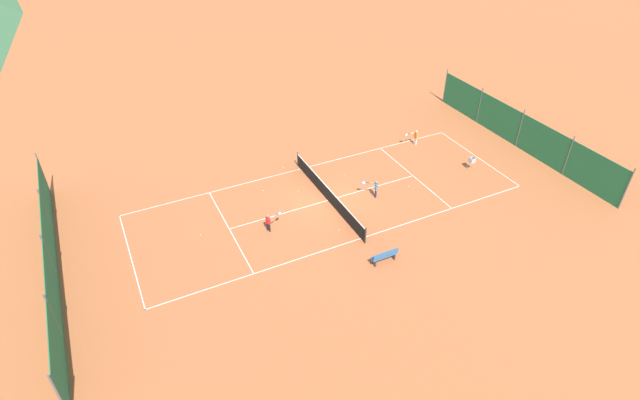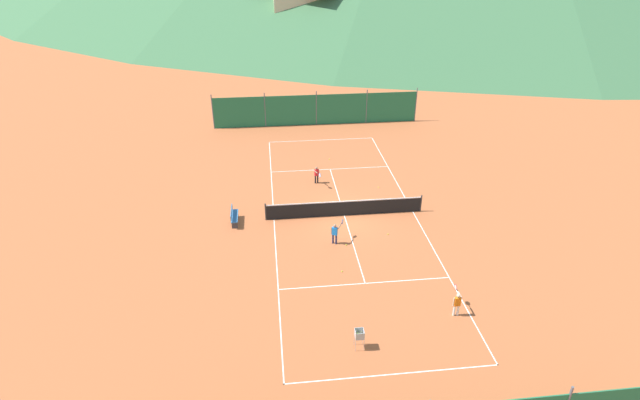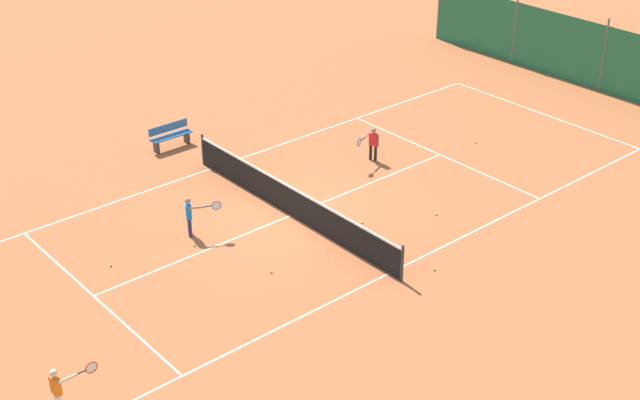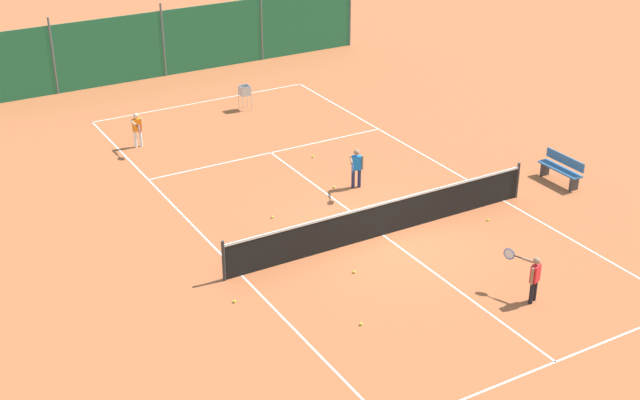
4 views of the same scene
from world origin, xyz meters
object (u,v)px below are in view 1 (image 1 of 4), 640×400
(tennis_net, at_px, (328,194))
(tennis_ball_service_box, at_px, (283,167))
(tennis_ball_by_net_left, at_px, (263,191))
(player_far_baseline, at_px, (375,187))
(player_near_service, at_px, (269,221))
(player_near_baseline, at_px, (415,136))
(tennis_ball_alley_left, at_px, (409,186))
(tennis_ball_mid_court, at_px, (339,230))
(tennis_ball_alley_right, at_px, (345,175))
(tennis_ball_near_corner, at_px, (298,191))
(tennis_ball_far_corner, at_px, (374,190))
(courtside_bench, at_px, (385,256))
(ball_hopper, at_px, (472,161))
(tennis_ball_by_net_right, at_px, (201,235))

(tennis_net, height_order, tennis_ball_service_box, tennis_net)
(tennis_ball_service_box, bearing_deg, tennis_ball_by_net_left, 132.04)
(player_far_baseline, xyz_separation_m, player_near_service, (-0.21, 7.18, -0.02))
(player_near_baseline, distance_m, tennis_ball_alley_left, 5.72)
(tennis_ball_mid_court, xyz_separation_m, tennis_ball_alley_right, (4.96, -3.09, 0.00))
(tennis_ball_service_box, bearing_deg, tennis_ball_near_corner, 175.18)
(tennis_ball_alley_left, bearing_deg, tennis_ball_mid_court, 107.58)
(tennis_ball_far_corner, bearing_deg, tennis_net, 83.00)
(player_near_baseline, bearing_deg, tennis_net, 111.22)
(player_near_service, relative_size, tennis_ball_by_net_left, 17.52)
(tennis_net, relative_size, courtside_bench, 6.12)
(tennis_ball_alley_right, height_order, ball_hopper, ball_hopper)
(tennis_ball_by_net_left, bearing_deg, player_near_baseline, -86.63)
(tennis_ball_mid_court, relative_size, tennis_ball_far_corner, 1.00)
(player_far_baseline, bearing_deg, tennis_ball_alley_right, 9.34)
(tennis_net, height_order, courtside_bench, tennis_net)
(tennis_ball_by_net_left, relative_size, tennis_ball_service_box, 1.00)
(tennis_net, distance_m, player_far_baseline, 2.98)
(tennis_net, distance_m, courtside_bench, 6.35)
(tennis_ball_service_box, xyz_separation_m, courtside_bench, (-11.11, -1.13, 0.42))
(tennis_ball_by_net_left, bearing_deg, tennis_ball_near_corner, -118.18)
(player_near_service, bearing_deg, tennis_ball_near_corner, -47.30)
(player_near_baseline, xyz_separation_m, ball_hopper, (-4.51, -1.45, -0.02))
(tennis_ball_near_corner, distance_m, courtside_bench, 8.17)
(courtside_bench, bearing_deg, tennis_ball_far_corner, -26.82)
(player_near_baseline, distance_m, tennis_ball_mid_court, 11.62)
(courtside_bench, bearing_deg, tennis_ball_near_corner, 9.78)
(player_near_service, relative_size, courtside_bench, 0.77)
(player_near_baseline, relative_size, tennis_ball_far_corner, 17.45)
(tennis_ball_by_net_left, bearing_deg, tennis_net, -130.28)
(tennis_ball_by_net_left, height_order, tennis_ball_alley_left, same)
(player_near_service, relative_size, tennis_ball_far_corner, 17.52)
(tennis_ball_mid_court, bearing_deg, tennis_ball_alley_right, -31.87)
(player_near_service, distance_m, tennis_ball_alley_left, 9.77)
(tennis_ball_alley_left, xyz_separation_m, tennis_ball_near_corner, (2.65, 6.66, 0.00))
(tennis_ball_far_corner, bearing_deg, tennis_ball_alley_right, 18.04)
(tennis_ball_by_net_right, bearing_deg, tennis_ball_alley_right, -79.63)
(player_far_baseline, bearing_deg, tennis_ball_by_net_right, 84.21)
(player_near_service, height_order, tennis_ball_mid_court, player_near_service)
(ball_hopper, bearing_deg, player_near_baseline, 17.80)
(tennis_ball_service_box, distance_m, tennis_ball_near_corner, 3.09)
(player_near_service, height_order, tennis_ball_by_net_right, player_near_service)
(tennis_ball_service_box, bearing_deg, player_far_baseline, -146.10)
(player_near_service, height_order, tennis_ball_by_net_left, player_near_service)
(player_near_service, relative_size, tennis_ball_by_net_right, 17.52)
(player_near_service, xyz_separation_m, tennis_ball_by_net_left, (3.90, -1.11, -0.64))
(tennis_ball_by_net_left, relative_size, tennis_ball_near_corner, 1.00)
(tennis_ball_far_corner, xyz_separation_m, courtside_bench, (-5.96, 3.01, 0.42))
(tennis_ball_by_net_left, distance_m, ball_hopper, 14.17)
(tennis_ball_alley_right, bearing_deg, player_near_baseline, -77.93)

